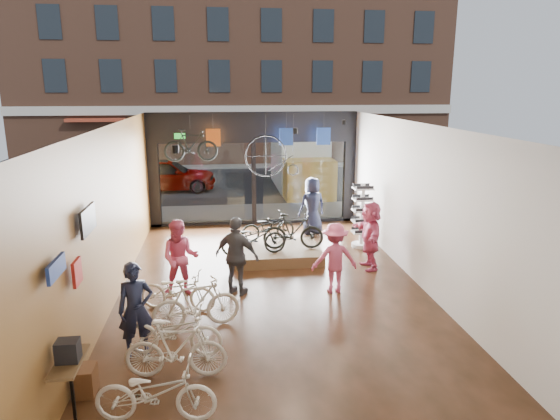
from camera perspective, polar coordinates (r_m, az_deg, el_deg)
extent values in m
cube|color=black|center=(11.72, -0.83, -9.32)|extent=(7.00, 12.00, 0.04)
cube|color=black|center=(10.80, -0.90, 9.75)|extent=(7.00, 12.00, 0.04)
cube|color=olive|center=(11.30, -18.91, -0.70)|extent=(0.04, 12.00, 3.80)
cube|color=beige|center=(11.99, 16.11, 0.32)|extent=(0.04, 12.00, 3.80)
cube|color=beige|center=(5.53, 6.07, -15.39)|extent=(7.00, 0.04, 3.80)
cube|color=#198C26|center=(16.71, -11.38, 8.30)|extent=(0.35, 0.06, 0.18)
cube|color=black|center=(26.14, -4.37, 3.68)|extent=(30.00, 18.00, 0.02)
cube|color=slate|center=(18.51, -3.23, -0.33)|extent=(30.00, 2.40, 0.12)
cube|color=slate|center=(30.08, -4.74, 5.15)|extent=(30.00, 2.00, 0.12)
cube|color=brown|center=(32.32, -5.19, 18.08)|extent=(26.00, 5.00, 14.00)
imported|color=gray|center=(23.16, -12.93, 3.98)|extent=(4.44, 1.79, 1.51)
imported|color=beige|center=(7.62, -14.03, -19.56)|extent=(1.77, 0.79, 0.90)
imported|color=beige|center=(8.49, -11.83, -15.29)|extent=(1.69, 0.61, 0.99)
imported|color=beige|center=(9.15, -12.04, -13.40)|extent=(1.79, 0.90, 0.90)
imported|color=beige|center=(9.98, -9.56, -10.48)|extent=(1.78, 0.82, 1.03)
imported|color=beige|center=(10.84, -11.62, -9.03)|extent=(1.73, 1.00, 0.86)
cube|color=#4C3120|center=(13.79, -0.46, -4.94)|extent=(2.40, 1.80, 0.30)
imported|color=black|center=(13.10, -3.03, -3.21)|extent=(1.78, 0.80, 0.90)
imported|color=black|center=(13.52, 1.53, -2.46)|extent=(1.67, 0.57, 0.99)
imported|color=black|center=(14.26, -1.38, -1.93)|extent=(1.66, 0.88, 0.83)
imported|color=#161C33|center=(9.17, -16.15, -10.84)|extent=(0.70, 0.55, 1.69)
imported|color=#CC4C72|center=(11.43, -11.32, -5.41)|extent=(0.88, 0.70, 1.75)
imported|color=#3F3F44|center=(11.28, -4.95, -5.29)|extent=(1.14, 0.90, 1.81)
imported|color=#CC4C72|center=(11.46, 6.28, -5.48)|extent=(1.06, 0.61, 1.63)
imported|color=#161C33|center=(15.93, 3.70, 0.49)|extent=(1.03, 0.82, 1.84)
imported|color=#CC4C72|center=(13.06, 10.27, -2.85)|extent=(0.53, 1.65, 1.77)
imported|color=black|center=(15.03, -10.16, 7.27)|extent=(1.60, 0.52, 0.95)
cube|color=#CC5919|center=(15.99, -7.63, 8.20)|extent=(0.45, 0.03, 0.55)
cube|color=#1E3F99|center=(16.13, 0.74, 8.37)|extent=(0.45, 0.03, 0.55)
cube|color=#1E3F99|center=(16.34, 5.01, 8.39)|extent=(0.45, 0.03, 0.55)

